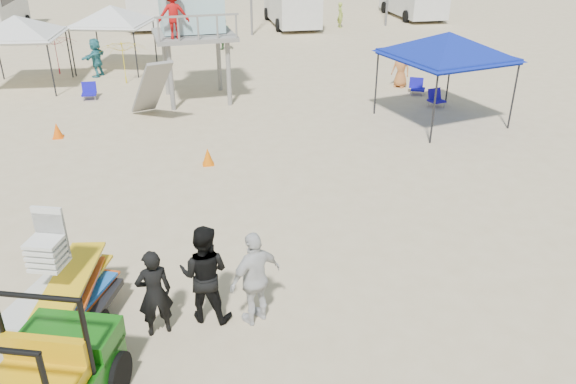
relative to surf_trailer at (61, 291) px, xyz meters
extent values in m
plane|color=beige|center=(3.74, -0.97, -0.85)|extent=(140.00, 140.00, 0.00)
cube|color=black|center=(0.02, 0.00, -0.39)|extent=(1.80, 2.17, 0.12)
cylinder|color=black|center=(-0.52, 0.00, -0.60)|extent=(0.34, 0.53, 0.49)
imported|color=black|center=(1.52, -0.30, -0.03)|extent=(0.66, 0.51, 1.63)
imported|color=black|center=(2.37, -0.05, 0.07)|extent=(1.07, 0.96, 1.84)
imported|color=silver|center=(3.22, -0.30, 0.04)|extent=(1.11, 0.89, 1.77)
cylinder|color=gray|center=(1.83, 12.28, 0.36)|extent=(0.17, 0.17, 2.40)
cube|color=gray|center=(2.89, 13.34, 1.63)|extent=(3.13, 3.13, 0.15)
cube|color=#A3CFD2|center=(2.89, 13.63, 2.76)|extent=(2.37, 2.11, 2.02)
imported|color=#B20F0F|center=(2.12, 12.38, 2.55)|extent=(1.09, 0.63, 1.69)
cylinder|color=black|center=(9.40, 7.54, 0.30)|extent=(0.06, 0.06, 2.30)
pyramid|color=#0E229A|center=(11.02, 9.16, 2.20)|extent=(4.11, 4.11, 0.80)
cube|color=#0E229A|center=(11.02, 9.16, 1.40)|extent=(4.11, 4.11, 0.18)
pyramid|color=silver|center=(-3.99, 16.45, 2.07)|extent=(3.32, 3.32, 0.80)
cube|color=silver|center=(-3.99, 16.45, 1.27)|extent=(3.32, 3.32, 0.18)
cylinder|color=black|center=(-1.97, 17.53, 0.22)|extent=(0.06, 0.06, 2.13)
pyramid|color=silver|center=(-0.54, 18.95, 2.03)|extent=(3.71, 3.71, 0.80)
cube|color=silver|center=(-0.54, 18.95, 1.23)|extent=(3.71, 3.71, 0.18)
imported|color=red|center=(-3.07, 18.43, 0.01)|extent=(1.92, 1.95, 1.72)
imported|color=yellow|center=(0.00, 16.28, 0.05)|extent=(2.38, 2.41, 1.79)
cone|color=orange|center=(2.84, 6.83, -0.60)|extent=(0.34, 0.34, 0.50)
cone|color=#FF5E08|center=(-1.78, 9.95, -0.60)|extent=(0.34, 0.34, 0.50)
cube|color=#1410B8|center=(-1.28, 14.16, -0.63)|extent=(0.55, 0.52, 0.06)
cube|color=#1410B8|center=(-1.28, 14.40, -0.43)|extent=(0.54, 0.19, 0.44)
cylinder|color=#B2B2B7|center=(-1.50, 13.96, -0.75)|extent=(0.03, 0.03, 0.20)
cube|color=#180D92|center=(11.61, 10.69, -0.63)|extent=(0.64, 0.61, 0.06)
cube|color=#180D92|center=(11.61, 10.93, -0.43)|extent=(0.56, 0.28, 0.44)
cylinder|color=#B2B2B7|center=(11.39, 10.49, -0.75)|extent=(0.03, 0.03, 0.20)
cube|color=#130FA7|center=(11.56, 12.32, -0.63)|extent=(0.71, 0.69, 0.06)
cube|color=#130FA7|center=(11.56, 12.56, -0.43)|extent=(0.56, 0.40, 0.44)
cylinder|color=#B2B2B7|center=(11.34, 12.12, -0.75)|extent=(0.03, 0.03, 0.20)
cylinder|color=black|center=(-0.51, 28.45, -0.45)|extent=(0.25, 0.80, 0.80)
cylinder|color=black|center=(8.49, 26.79, -0.45)|extent=(0.25, 0.80, 0.80)
cylinder|color=black|center=(17.49, 28.42, -0.45)|extent=(0.25, 0.80, 0.80)
imported|color=#487949|center=(4.70, 21.92, 0.01)|extent=(1.04, 1.05, 1.72)
imported|color=teal|center=(-1.31, 17.77, -0.01)|extent=(1.15, 1.61, 1.67)
imported|color=#A4C048|center=(12.62, 27.45, -0.07)|extent=(0.44, 0.61, 1.56)
imported|color=#C07036|center=(11.27, 13.54, -0.08)|extent=(0.88, 0.88, 1.54)
camera|label=1|loc=(2.23, -8.20, 5.60)|focal=35.00mm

